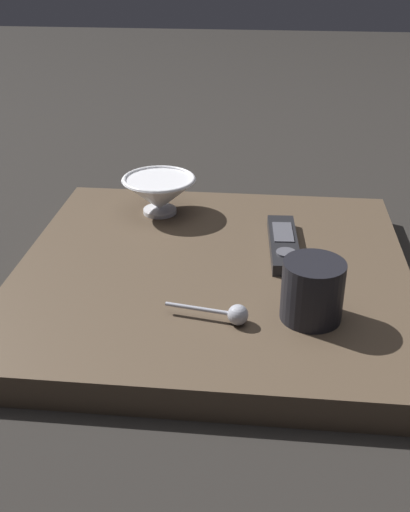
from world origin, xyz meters
TOP-DOWN VIEW (x-y plane):
  - ground_plane at (0.00, 0.00)m, footprint 6.00×6.00m
  - table at (0.00, 0.00)m, footprint 0.63×0.64m
  - cereal_bowl at (-0.20, -0.12)m, footprint 0.14×0.14m
  - coffee_mug at (0.14, 0.15)m, footprint 0.09×0.09m
  - teaspoon at (0.17, 0.04)m, footprint 0.04×0.12m
  - tv_remote_near at (-0.07, 0.12)m, footprint 0.20×0.06m

SIDE VIEW (x-z plane):
  - ground_plane at x=0.00m, z-range 0.00..0.00m
  - table at x=0.00m, z-range 0.00..0.05m
  - tv_remote_near at x=-0.07m, z-range 0.05..0.07m
  - teaspoon at x=0.17m, z-range 0.05..0.08m
  - cereal_bowl at x=-0.20m, z-range 0.05..0.13m
  - coffee_mug at x=0.14m, z-range 0.05..0.14m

